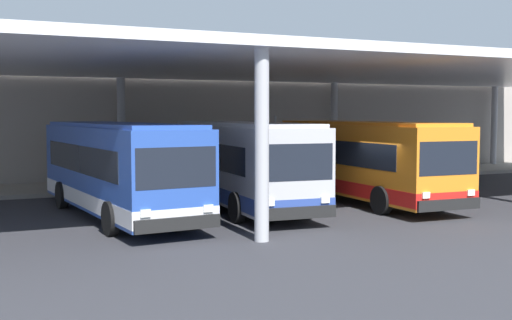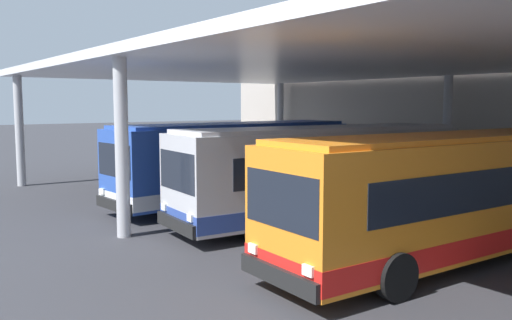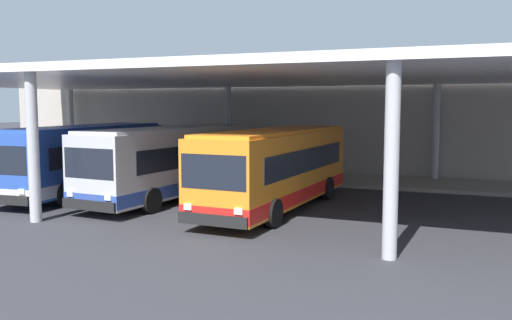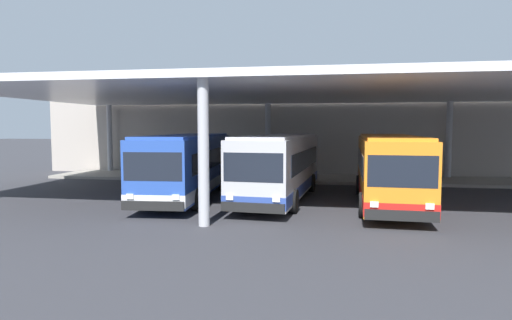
# 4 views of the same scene
# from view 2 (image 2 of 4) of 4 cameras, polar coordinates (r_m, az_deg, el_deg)

# --- Properties ---
(ground_plane) EXTENTS (200.00, 200.00, 0.00)m
(ground_plane) POSITION_cam_2_polar(r_m,az_deg,el_deg) (12.79, 8.14, -11.89)
(ground_plane) COLOR #333338
(canopy_shelter) EXTENTS (40.00, 17.00, 5.55)m
(canopy_shelter) POSITION_cam_2_polar(r_m,az_deg,el_deg) (16.58, 22.30, 10.39)
(canopy_shelter) COLOR silver
(canopy_shelter) RESTS_ON ground
(bus_nearest_bay) EXTENTS (3.27, 10.68, 3.17)m
(bus_nearest_bay) POSITION_cam_2_polar(r_m,az_deg,el_deg) (21.18, -2.11, -0.13)
(bus_nearest_bay) COLOR #284CA8
(bus_nearest_bay) RESTS_ON ground
(bus_second_bay) EXTENTS (3.34, 10.69, 3.17)m
(bus_second_bay) POSITION_cam_2_polar(r_m,az_deg,el_deg) (17.79, 7.13, -1.34)
(bus_second_bay) COLOR #B7B7BC
(bus_second_bay) RESTS_ON ground
(bus_middle_bay) EXTENTS (3.03, 10.63, 3.17)m
(bus_middle_bay) POSITION_cam_2_polar(r_m,az_deg,el_deg) (14.15, 19.77, -3.55)
(bus_middle_bay) COLOR orange
(bus_middle_bay) RESTS_ON ground
(bench_waiting) EXTENTS (1.80, 0.45, 0.92)m
(bench_waiting) POSITION_cam_2_polar(r_m,az_deg,el_deg) (25.64, 16.70, -1.55)
(bench_waiting) COLOR #383D47
(bench_waiting) RESTS_ON platform_kerb
(trash_bin) EXTENTS (0.52, 0.52, 0.98)m
(trash_bin) POSITION_cam_2_polar(r_m,az_deg,el_deg) (24.42, 20.33, -2.00)
(trash_bin) COLOR #236638
(trash_bin) RESTS_ON platform_kerb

